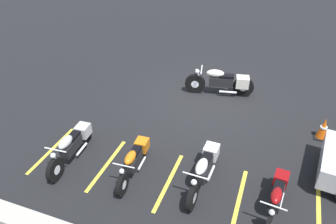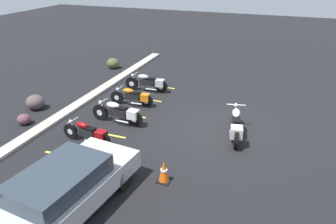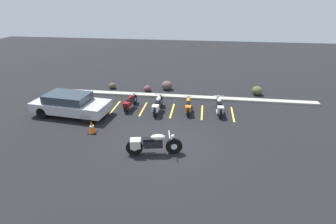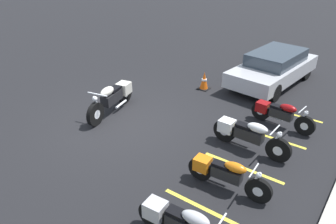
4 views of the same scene
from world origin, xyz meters
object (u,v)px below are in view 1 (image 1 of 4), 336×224
Objects in this scene: parked_bike_0 at (276,196)px; parked_bike_3 at (72,145)px; parked_bike_2 at (134,159)px; traffic_cone at (323,129)px; parked_bike_1 at (204,168)px; motorcycle_cream_featured at (223,82)px.

parked_bike_3 is at bearing -83.36° from parked_bike_0.
parked_bike_3 reaches higher than parked_bike_2.
parked_bike_3 is (5.33, 0.07, 0.04)m from parked_bike_0.
parked_bike_3 is at bearing 27.27° from traffic_cone.
parked_bike_2 is (1.78, 0.26, -0.05)m from parked_bike_1.
parked_bike_3 reaches higher than traffic_cone.
parked_bike_2 is at bearing -84.32° from parked_bike_0.
parked_bike_2 is 2.92× the size of traffic_cone.
traffic_cone is at bearing 138.55° from parked_bike_1.
parked_bike_0 is 3.41m from traffic_cone.
parked_bike_1 is (1.75, -0.27, 0.05)m from parked_bike_0.
parked_bike_2 is 1.81m from parked_bike_3.
motorcycle_cream_featured reaches higher than parked_bike_3.
motorcycle_cream_featured is 4.46m from parked_bike_1.
parked_bike_2 is at bearing 89.07° from parked_bike_3.
parked_bike_3 is 7.22m from traffic_cone.
motorcycle_cream_featured is 5.68m from parked_bike_3.
parked_bike_1 reaches higher than parked_bike_0.
parked_bike_0 is at bearing 71.54° from traffic_cone.
parked_bike_1 is at bearing 46.33° from traffic_cone.
motorcycle_cream_featured is 3.65m from traffic_cone.
parked_bike_1 is 3.60m from parked_bike_3.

